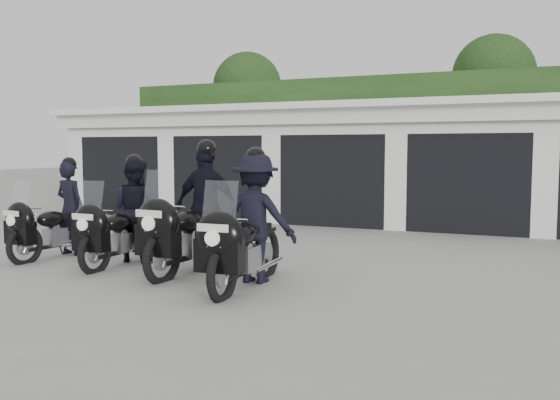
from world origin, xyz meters
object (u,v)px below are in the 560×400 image
at_px(police_bike_a, 58,216).
at_px(police_bike_c, 200,213).
at_px(police_bike_b, 128,216).
at_px(police_bike_d, 251,225).

height_order(police_bike_a, police_bike_c, police_bike_c).
relative_size(police_bike_b, police_bike_c, 0.88).
bearing_deg(police_bike_b, police_bike_c, -0.15).
xyz_separation_m(police_bike_c, police_bike_d, (1.16, -0.58, -0.05)).
bearing_deg(police_bike_c, police_bike_b, -176.54).
relative_size(police_bike_a, police_bike_b, 0.97).
bearing_deg(police_bike_d, police_bike_c, 150.71).
height_order(police_bike_a, police_bike_d, police_bike_d).
bearing_deg(police_bike_a, police_bike_d, -2.45).
relative_size(police_bike_a, police_bike_d, 0.91).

